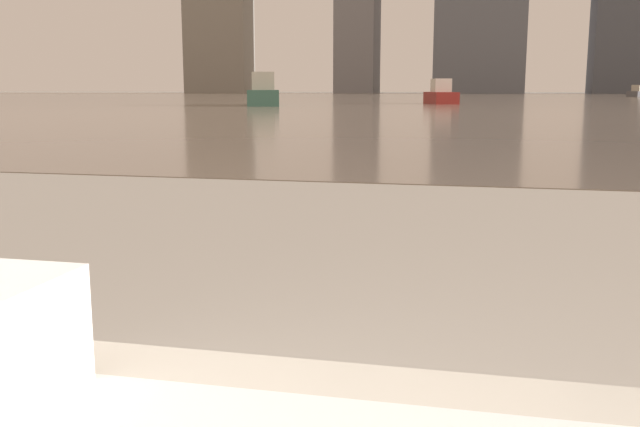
% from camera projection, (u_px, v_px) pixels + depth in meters
% --- Properties ---
extents(harbor_water, '(180.00, 110.00, 0.01)m').
position_uv_depth(harbor_water, '(479.00, 99.00, 59.67)').
color(harbor_water, gray).
rests_on(harbor_water, ground_plane).
extents(harbor_boat_0, '(2.28, 4.01, 1.42)m').
position_uv_depth(harbor_boat_0, '(441.00, 95.00, 41.01)').
color(harbor_boat_0, maroon).
rests_on(harbor_boat_0, harbor_water).
extents(harbor_boat_2, '(2.83, 4.82, 1.71)m').
position_uv_depth(harbor_boat_2, '(263.00, 94.00, 36.95)').
color(harbor_boat_2, '#335647').
rests_on(harbor_boat_2, harbor_water).
extents(harbor_boat_4, '(2.36, 3.28, 1.17)m').
position_uv_depth(harbor_boat_4, '(637.00, 93.00, 72.62)').
color(harbor_boat_4, '#4C4C51').
rests_on(harbor_boat_4, harbor_water).
extents(skyline_tower_0, '(10.82, 6.09, 27.51)m').
position_uv_depth(skyline_tower_0, '(218.00, 11.00, 120.80)').
color(skyline_tower_0, gray).
rests_on(skyline_tower_0, ground_plane).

